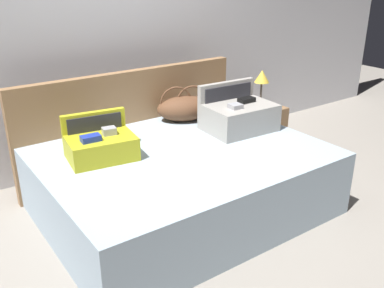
{
  "coord_description": "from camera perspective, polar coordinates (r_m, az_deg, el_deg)",
  "views": [
    {
      "loc": [
        -1.7,
        -2.11,
        1.83
      ],
      "look_at": [
        0.0,
        0.28,
        0.61
      ],
      "focal_mm": 40.45,
      "sensor_mm": 36.0,
      "label": 1
    }
  ],
  "objects": [
    {
      "name": "hard_case_large",
      "position": [
        3.72,
        6.18,
        3.9
      ],
      "size": [
        0.59,
        0.46,
        0.38
      ],
      "rotation": [
        0.0,
        0.0,
        -0.06
      ],
      "color": "gray",
      "rests_on": "bed"
    },
    {
      "name": "table_lamp",
      "position": [
        4.42,
        9.19,
        8.43
      ],
      "size": [
        0.15,
        0.15,
        0.38
      ],
      "color": "#3F3833",
      "rests_on": "nightstand"
    },
    {
      "name": "duffel_bag",
      "position": [
        3.93,
        -1.01,
        4.8
      ],
      "size": [
        0.57,
        0.46,
        0.32
      ],
      "rotation": [
        0.0,
        0.0,
        -0.38
      ],
      "color": "brown",
      "rests_on": "bed"
    },
    {
      "name": "headboard",
      "position": [
        3.98,
        -7.96,
        2.64
      ],
      "size": [
        2.13,
        0.08,
        0.98
      ],
      "primitive_type": "cube",
      "color": "olive",
      "rests_on": "ground"
    },
    {
      "name": "nightstand",
      "position": [
        4.58,
        8.78,
        1.97
      ],
      "size": [
        0.44,
        0.4,
        0.48
      ],
      "primitive_type": "cube",
      "color": "olive",
      "rests_on": "ground"
    },
    {
      "name": "ground_plane",
      "position": [
        3.27,
        2.91,
        -11.55
      ],
      "size": [
        12.0,
        12.0,
        0.0
      ],
      "primitive_type": "plane",
      "color": "gray"
    },
    {
      "name": "bed",
      "position": [
        3.41,
        -1.16,
        -4.91
      ],
      "size": [
        2.09,
        1.59,
        0.51
      ],
      "primitive_type": "cube",
      "color": "#99ADBC",
      "rests_on": "ground"
    },
    {
      "name": "back_wall",
      "position": [
        4.16,
        -11.36,
        14.8
      ],
      "size": [
        8.0,
        0.1,
        2.6
      ],
      "primitive_type": "cube",
      "color": "silver",
      "rests_on": "ground"
    },
    {
      "name": "hard_case_medium",
      "position": [
        3.22,
        -11.96,
        -0.03
      ],
      "size": [
        0.52,
        0.42,
        0.31
      ],
      "rotation": [
        0.0,
        0.0,
        -0.14
      ],
      "color": "gold",
      "rests_on": "bed"
    }
  ]
}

